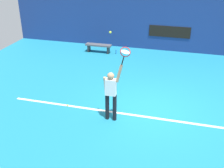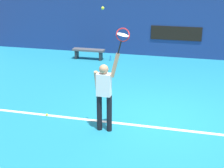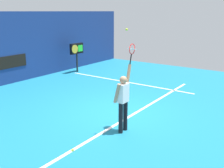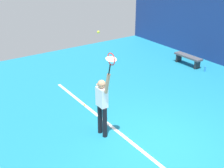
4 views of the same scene
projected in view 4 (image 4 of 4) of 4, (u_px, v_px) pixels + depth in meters
ground_plane at (157, 143)px, 7.84m from camera, size 18.00×18.00×0.00m
court_baseline at (141, 150)px, 7.55m from camera, size 10.00×0.10×0.01m
tennis_player at (102, 103)px, 7.81m from camera, size 0.63×0.31×1.98m
tennis_racket at (111, 60)px, 6.91m from camera, size 0.38×0.27×0.63m
tennis_ball at (98, 32)px, 6.94m from camera, size 0.07×0.07×0.07m
court_bench at (188, 58)px, 13.11m from camera, size 1.40×0.36×0.45m
water_bottle at (205, 69)px, 12.47m from camera, size 0.07×0.07×0.24m
spare_ball at (85, 105)px, 9.72m from camera, size 0.07×0.07×0.07m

